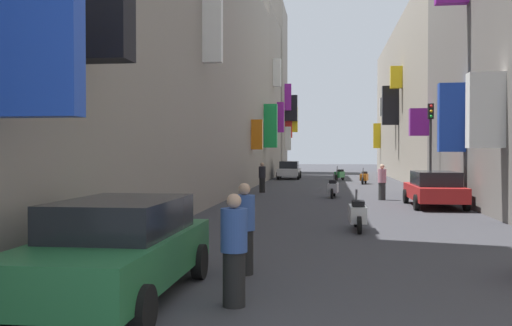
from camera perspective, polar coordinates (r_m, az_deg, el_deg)
ground_plane at (r=33.13m, az=8.08°, el=-2.68°), size 140.00×140.00×0.00m
building_left_mid_a at (r=30.72m, az=-7.08°, el=9.02°), size 6.94×28.04×12.84m
building_left_mid_b at (r=49.56m, az=-1.46°, el=6.73°), size 6.65×10.53×14.09m
building_left_far at (r=60.43m, az=0.16°, el=7.37°), size 7.34×6.94×17.60m
building_right_mid_b at (r=48.16m, az=17.50°, el=5.85°), size 7.26×31.60×12.42m
parked_car_green at (r=8.59m, az=-13.98°, el=-8.34°), size 2.00×4.43×1.47m
parked_car_silver at (r=45.73m, az=3.42°, el=-0.69°), size 1.84×4.15×1.45m
parked_car_red at (r=23.25m, az=17.80°, el=-2.47°), size 1.98×4.44×1.42m
scooter_green at (r=43.38m, az=8.56°, el=-1.18°), size 0.83×1.87×1.13m
scooter_silver at (r=27.05m, az=7.91°, el=-2.54°), size 0.54×1.92×1.13m
scooter_orange at (r=38.98m, az=11.01°, el=-1.44°), size 0.66×1.81×1.13m
scooter_white at (r=15.79m, az=10.37°, el=-5.15°), size 0.46×1.98×1.13m
pedestrian_crossing at (r=7.94m, az=-2.26°, el=-8.94°), size 0.49×0.49×1.60m
pedestrian_near_left at (r=9.96m, az=-1.20°, el=-6.77°), size 0.54×0.54×1.63m
pedestrian_near_right at (r=26.02m, az=12.78°, el=-1.94°), size 0.53×0.53×1.63m
pedestrian_mid_street at (r=30.09m, az=0.64°, el=-1.51°), size 0.53×0.53×1.63m
traffic_light_far_corner at (r=28.50m, az=17.45°, el=2.87°), size 0.26×0.34×4.55m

